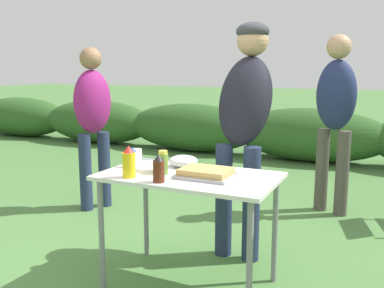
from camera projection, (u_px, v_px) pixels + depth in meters
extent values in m
plane|color=#4C7A3D|center=(189.00, 284.00, 2.81)|extent=(60.00, 60.00, 0.00)
ellipsoid|color=#2D5623|center=(21.00, 117.00, 9.06)|extent=(2.40, 0.90, 0.81)
ellipsoid|color=#2D5623|center=(98.00, 121.00, 8.21)|extent=(2.40, 0.90, 0.81)
ellipsoid|color=#2D5623|center=(192.00, 127.00, 7.37)|extent=(2.40, 0.90, 0.81)
ellipsoid|color=#2D5623|center=(310.00, 135.00, 6.53)|extent=(2.40, 0.90, 0.81)
cube|color=silver|center=(189.00, 176.00, 2.69)|extent=(1.10, 0.64, 0.02)
cylinder|color=gray|center=(102.00, 234.00, 2.72)|extent=(0.04, 0.04, 0.71)
cylinder|color=gray|center=(249.00, 264.00, 2.30)|extent=(0.04, 0.04, 0.71)
cylinder|color=gray|center=(146.00, 209.00, 3.20)|extent=(0.04, 0.04, 0.71)
cylinder|color=gray|center=(275.00, 230.00, 2.78)|extent=(0.04, 0.04, 0.71)
cube|color=#9E9EA3|center=(206.00, 176.00, 2.61)|extent=(0.34, 0.26, 0.02)
cube|color=tan|center=(206.00, 171.00, 2.60)|extent=(0.30, 0.22, 0.04)
cylinder|color=white|center=(150.00, 168.00, 2.81)|extent=(0.22, 0.22, 0.02)
ellipsoid|color=silver|center=(183.00, 161.00, 2.89)|extent=(0.20, 0.20, 0.08)
cylinder|color=white|center=(136.00, 156.00, 3.00)|extent=(0.08, 0.08, 0.10)
cylinder|color=#562314|center=(159.00, 171.00, 2.49)|extent=(0.07, 0.07, 0.13)
cone|color=black|center=(158.00, 158.00, 2.47)|extent=(0.06, 0.06, 0.04)
cylinder|color=olive|center=(163.00, 164.00, 2.68)|extent=(0.06, 0.06, 0.13)
cylinder|color=#D1CC47|center=(163.00, 152.00, 2.67)|extent=(0.06, 0.06, 0.02)
cylinder|color=silver|center=(132.00, 159.00, 2.88)|extent=(0.07, 0.07, 0.11)
cone|color=#194793|center=(132.00, 149.00, 2.87)|extent=(0.06, 0.06, 0.03)
cylinder|color=yellow|center=(129.00, 165.00, 2.60)|extent=(0.08, 0.08, 0.15)
cone|color=red|center=(129.00, 149.00, 2.58)|extent=(0.07, 0.07, 0.04)
cylinder|color=#232D4C|center=(224.00, 200.00, 3.19)|extent=(0.13, 0.13, 0.85)
cylinder|color=#232D4C|center=(251.00, 204.00, 3.10)|extent=(0.13, 0.13, 0.85)
ellipsoid|color=black|center=(245.00, 100.00, 3.13)|extent=(0.41, 0.53, 0.74)
sphere|color=tan|center=(253.00, 40.00, 3.17)|extent=(0.23, 0.23, 0.23)
ellipsoid|color=#333338|center=(253.00, 32.00, 3.16)|extent=(0.25, 0.25, 0.14)
cylinder|color=#4C473D|center=(322.00, 170.00, 4.23)|extent=(0.12, 0.12, 0.82)
cylinder|color=#4C473D|center=(342.00, 174.00, 4.08)|extent=(0.12, 0.12, 0.82)
ellipsoid|color=navy|center=(336.00, 95.00, 4.03)|extent=(0.47, 0.40, 0.66)
sphere|color=tan|center=(339.00, 47.00, 3.95)|extent=(0.23, 0.23, 0.23)
cylinder|color=#232D4C|center=(86.00, 172.00, 4.23)|extent=(0.12, 0.12, 0.77)
cylinder|color=#232D4C|center=(104.00, 169.00, 4.36)|extent=(0.12, 0.12, 0.77)
ellipsoid|color=#931E70|center=(92.00, 102.00, 4.18)|extent=(0.41, 0.46, 0.62)
sphere|color=#936B4C|center=(91.00, 58.00, 4.11)|extent=(0.21, 0.21, 0.21)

